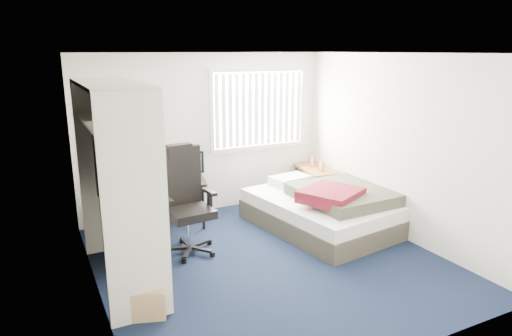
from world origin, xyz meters
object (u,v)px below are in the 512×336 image
at_px(office_chair, 186,211).
at_px(bed, 326,208).
at_px(desk, 156,178).
at_px(nightstand, 316,172).

distance_m(office_chair, bed, 2.08).
xyz_separation_m(desk, nightstand, (2.67, -0.16, -0.19)).
bearing_deg(bed, desk, 152.18).
height_order(desk, bed, desk).
distance_m(office_chair, nightstand, 2.68).
height_order(desk, office_chair, office_chair).
xyz_separation_m(desk, office_chair, (0.12, -1.00, -0.20)).
relative_size(desk, nightstand, 1.62).
bearing_deg(desk, office_chair, -83.10).
bearing_deg(desk, bed, -27.82).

